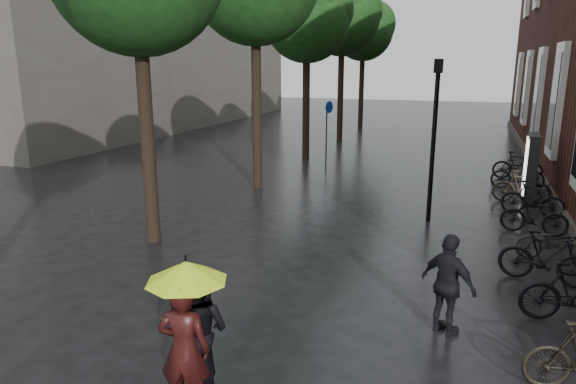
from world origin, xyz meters
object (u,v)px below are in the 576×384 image
at_px(person_burgundy, 184,350).
at_px(ad_lightbox, 530,168).
at_px(parked_bicycles, 536,214).
at_px(person_black, 200,330).
at_px(lamp_post, 435,125).
at_px(pedestrian_walking, 448,285).

xyz_separation_m(person_burgundy, ad_lightbox, (4.84, 12.13, 0.21)).
height_order(parked_bicycles, ad_lightbox, ad_lightbox).
height_order(person_burgundy, person_black, person_black).
bearing_deg(person_black, lamp_post, -93.78).
bearing_deg(person_black, person_burgundy, 107.17).
height_order(person_burgundy, parked_bicycles, person_burgundy).
relative_size(person_black, pedestrian_walking, 1.06).
bearing_deg(parked_bicycles, pedestrian_walking, -107.59).
relative_size(person_burgundy, parked_bicycles, 0.12).
xyz_separation_m(person_black, lamp_post, (2.19, 8.63, 1.73)).
xyz_separation_m(pedestrian_walking, parked_bicycles, (1.87, 5.90, -0.32)).
xyz_separation_m(person_burgundy, lamp_post, (2.13, 9.11, 1.74)).
height_order(person_burgundy, lamp_post, lamp_post).
distance_m(person_black, lamp_post, 9.07).
height_order(pedestrian_walking, parked_bicycles, pedestrian_walking).
bearing_deg(person_black, parked_bicycles, -109.01).
relative_size(parked_bicycles, lamp_post, 3.31).
xyz_separation_m(ad_lightbox, lamp_post, (-2.71, -3.02, 1.53)).
relative_size(pedestrian_walking, lamp_post, 0.38).
height_order(person_black, ad_lightbox, ad_lightbox).
distance_m(parked_bicycles, lamp_post, 3.34).
distance_m(person_black, pedestrian_walking, 3.89).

